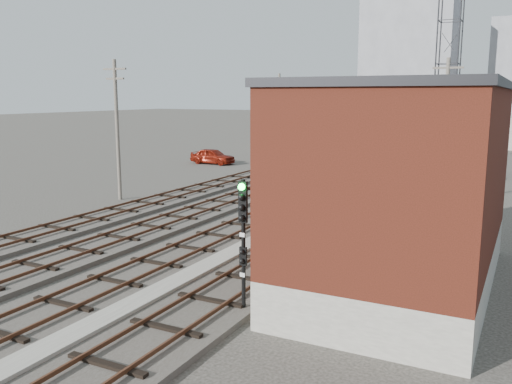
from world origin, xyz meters
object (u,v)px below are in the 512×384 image
Objects in this scene: site_trailer at (321,142)px; car_red at (213,156)px; switch_stand at (323,179)px; signal_mast at (243,235)px; car_silver at (295,151)px; car_grey at (288,149)px.

site_trailer reaches higher than car_red.
switch_stand is 0.28× the size of car_red.
car_silver is (-15.65, 41.06, -1.86)m from signal_mast.
car_red reaches higher than car_grey.
signal_mast is at bearing -135.44° from car_grey.
car_grey is at bearing -120.01° from site_trailer.
car_red is at bearing -176.63° from car_grey.
site_trailer is 5.56m from car_silver.
switch_stand is at bearing -129.41° from car_silver.
switch_stand is at bearing -70.31° from site_trailer.
signal_mast is 0.89× the size of car_grey.
car_silver is at bearing -105.03° from car_grey.
car_silver is (4.95, 9.32, -0.10)m from car_red.
car_silver is at bearing 110.86° from signal_mast.
signal_mast is at bearing -70.33° from switch_stand.
signal_mast reaches higher than car_red.
car_red is 1.11× the size of car_silver.
signal_mast reaches higher than site_trailer.
car_grey is (-1.34, 1.03, 0.02)m from car_silver.
car_grey is (-10.95, 18.40, 0.08)m from switch_stand.
site_trailer is 15.93m from car_red.
switch_stand is at bearing 104.29° from signal_mast.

